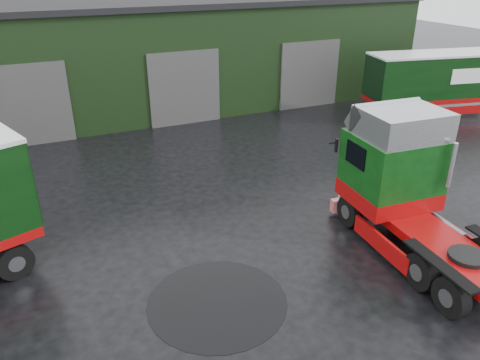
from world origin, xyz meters
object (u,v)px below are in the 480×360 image
at_px(lorry_right, 457,83).
at_px(tree_back_a, 11,13).
at_px(hero_tractor, 432,195).
at_px(tree_back_b, 213,17).
at_px(warehouse, 154,49).
at_px(wash_bucket, 394,193).

height_order(lorry_right, tree_back_a, tree_back_a).
relative_size(hero_tractor, tree_back_a, 0.73).
relative_size(lorry_right, tree_back_a, 1.48).
distance_m(tree_back_a, tree_back_b, 16.03).
bearing_deg(warehouse, wash_bucket, -76.05).
xyz_separation_m(warehouse, wash_bucket, (4.48, -18.03, -2.99)).
bearing_deg(tree_back_b, wash_bucket, -97.16).
bearing_deg(hero_tractor, warehouse, 101.01).
relative_size(lorry_right, wash_bucket, 38.94).
bearing_deg(lorry_right, hero_tractor, -38.17).
xyz_separation_m(lorry_right, tree_back_b, (-7.00, 21.00, 1.90)).
xyz_separation_m(hero_tractor, wash_bucket, (1.98, 3.48, -1.98)).
bearing_deg(tree_back_b, warehouse, -128.66).
bearing_deg(tree_back_b, tree_back_a, 180.00).
height_order(wash_bucket, tree_back_a, tree_back_a).
bearing_deg(tree_back_a, tree_back_b, 0.00).
distance_m(wash_bucket, tree_back_a, 31.02).
xyz_separation_m(lorry_right, wash_bucket, (-10.52, -7.03, -1.68)).
relative_size(tree_back_a, tree_back_b, 1.27).
bearing_deg(wash_bucket, tree_back_b, 82.84).
bearing_deg(hero_tractor, lorry_right, 44.41).
relative_size(hero_tractor, wash_bucket, 19.07).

